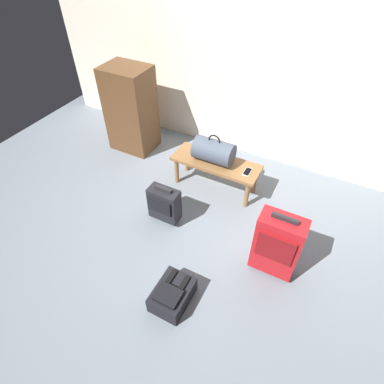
{
  "coord_description": "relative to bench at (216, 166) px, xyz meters",
  "views": [
    {
      "loc": [
        0.81,
        -1.87,
        2.52
      ],
      "look_at": [
        -0.31,
        0.26,
        0.25
      ],
      "focal_mm": 29.12,
      "sensor_mm": 36.0,
      "label": 1
    }
  ],
  "objects": [
    {
      "name": "ground_plane",
      "position": [
        0.24,
        -0.71,
        -0.32
      ],
      "size": [
        6.6,
        6.6,
        0.0
      ],
      "primitive_type": "plane",
      "color": "slate"
    },
    {
      "name": "back_wall",
      "position": [
        0.24,
        0.89,
        1.08
      ],
      "size": [
        6.0,
        0.1,
        2.8
      ],
      "primitive_type": "cube",
      "color": "silver",
      "rests_on": "ground"
    },
    {
      "name": "bench",
      "position": [
        0.0,
        0.0,
        0.0
      ],
      "size": [
        1.0,
        0.36,
        0.38
      ],
      "color": "olive",
      "rests_on": "ground"
    },
    {
      "name": "duffel_bag_slate",
      "position": [
        -0.04,
        -0.0,
        0.19
      ],
      "size": [
        0.44,
        0.26,
        0.34
      ],
      "color": "#475160",
      "rests_on": "bench"
    },
    {
      "name": "cell_phone",
      "position": [
        0.37,
        -0.01,
        0.06
      ],
      "size": [
        0.07,
        0.14,
        0.01
      ],
      "color": "silver",
      "rests_on": "bench"
    },
    {
      "name": "suitcase_upright_red",
      "position": [
        0.94,
        -0.8,
        0.05
      ],
      "size": [
        0.39,
        0.23,
        0.71
      ],
      "color": "red",
      "rests_on": "ground"
    },
    {
      "name": "suitcase_small_charcoal",
      "position": [
        -0.25,
        -0.72,
        -0.08
      ],
      "size": [
        0.32,
        0.18,
        0.46
      ],
      "color": "black",
      "rests_on": "ground"
    },
    {
      "name": "backpack_dark",
      "position": [
        0.29,
        -1.49,
        -0.23
      ],
      "size": [
        0.28,
        0.38,
        0.21
      ],
      "color": "black",
      "rests_on": "ground"
    },
    {
      "name": "side_cabinet",
      "position": [
        -1.33,
        0.27,
        0.23
      ],
      "size": [
        0.56,
        0.44,
        1.1
      ],
      "color": "brown",
      "rests_on": "ground"
    }
  ]
}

